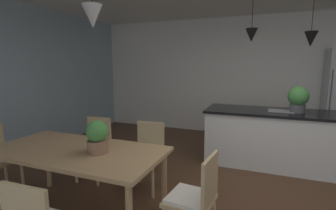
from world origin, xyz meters
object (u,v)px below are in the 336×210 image
dining_table (77,155)px  potted_plant_on_table (97,137)px  chair_far_right (147,154)px  potted_plant_on_island (298,98)px  chair_kitchen_end (195,197)px  chair_far_left (95,146)px  kitchen_island (273,137)px

dining_table → potted_plant_on_table: potted_plant_on_table is taller
chair_far_right → potted_plant_on_table: (-0.14, -0.83, 0.44)m
dining_table → chair_far_right: 0.95m
dining_table → potted_plant_on_island: size_ratio=4.57×
chair_kitchen_end → potted_plant_on_island: potted_plant_on_island is taller
chair_far_left → kitchen_island: (2.39, 1.45, -0.01)m
chair_kitchen_end → chair_far_left: 1.90m
dining_table → kitchen_island: 3.02m
chair_far_left → potted_plant_on_island: potted_plant_on_island is taller
chair_kitchen_end → kitchen_island: bearing=73.5°
dining_table → potted_plant_on_table: 0.37m
potted_plant_on_island → potted_plant_on_table: 3.04m
chair_far_right → chair_kitchen_end: bearing=-43.3°
chair_far_right → potted_plant_on_island: 2.45m
chair_far_left → potted_plant_on_table: bearing=-50.0°
kitchen_island → chair_far_left: bearing=-148.8°
dining_table → potted_plant_on_table: size_ratio=5.53×
dining_table → chair_far_left: bearing=116.9°
potted_plant_on_island → kitchen_island: bearing=-180.0°
dining_table → kitchen_island: (1.97, 2.27, -0.22)m
chair_far_left → potted_plant_on_table: potted_plant_on_table is taller
dining_table → kitchen_island: bearing=49.1°
chair_kitchen_end → chair_far_right: (-0.88, 0.83, 0.00)m
chair_kitchen_end → potted_plant_on_table: bearing=-179.9°
chair_far_right → potted_plant_on_island: bearing=37.7°
chair_kitchen_end → kitchen_island: kitchen_island is taller
dining_table → chair_kitchen_end: size_ratio=2.12×
chair_far_left → kitchen_island: 2.79m
chair_kitchen_end → potted_plant_on_table: 1.11m
chair_far_left → kitchen_island: size_ratio=0.41×
dining_table → chair_kitchen_end: 1.31m
dining_table → chair_far_left: size_ratio=2.12×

